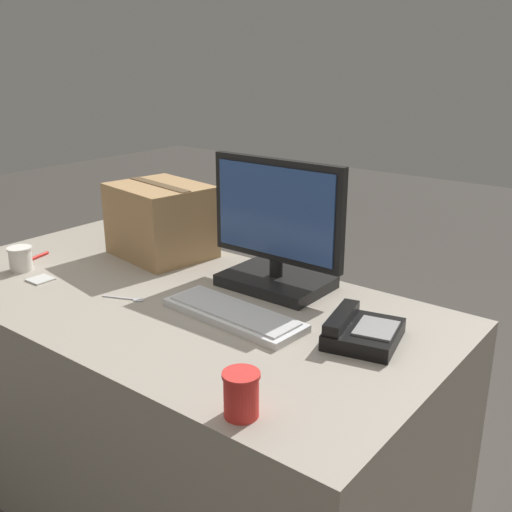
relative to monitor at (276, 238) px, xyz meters
name	(u,v)px	position (x,y,z in m)	size (l,w,h in m)	color
ground_plane	(178,489)	(-0.23, -0.27, -0.93)	(12.00, 12.00, 0.00)	#47423D
office_desk	(173,398)	(-0.23, -0.27, -0.55)	(1.80, 0.90, 0.76)	#A89E8E
monitor	(276,238)	(0.00, 0.00, 0.00)	(0.49, 0.24, 0.43)	black
keyboard	(233,314)	(0.05, -0.28, -0.16)	(0.46, 0.18, 0.03)	silver
desk_phone	(361,332)	(0.41, -0.18, -0.14)	(0.22, 0.24, 0.07)	black
paper_cup_left	(20,259)	(-0.81, -0.43, -0.13)	(0.09, 0.09, 0.09)	white
paper_cup_right	(241,394)	(0.38, -0.65, -0.12)	(0.08, 0.08, 0.10)	red
spoon	(131,299)	(-0.30, -0.37, -0.17)	(0.14, 0.07, 0.00)	silver
cardboard_box	(161,220)	(-0.54, 0.00, -0.03)	(0.40, 0.35, 0.28)	tan
pen_marker	(37,257)	(-0.88, -0.32, -0.16)	(0.04, 0.12, 0.01)	red
sticky_note_pad	(40,280)	(-0.67, -0.45, -0.17)	(0.07, 0.07, 0.01)	silver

